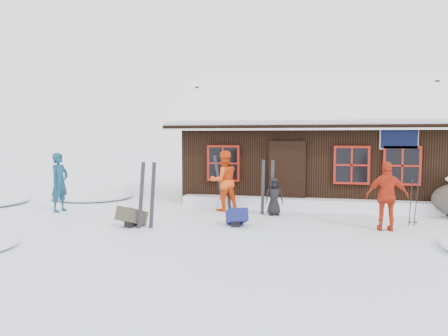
{
  "coord_description": "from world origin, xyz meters",
  "views": [
    {
      "loc": [
        2.03,
        -10.96,
        2.19
      ],
      "look_at": [
        -0.76,
        1.06,
        1.3
      ],
      "focal_mm": 35.0,
      "sensor_mm": 36.0,
      "label": 1
    }
  ],
  "objects_px": {
    "skier_teal": "(60,182)",
    "skier_crouched": "(274,197)",
    "skier_orange_left": "(224,181)",
    "ski_poles": "(413,203)",
    "backpack_blue": "(237,219)",
    "backpack_olive": "(132,219)",
    "ski_pair_left": "(147,196)",
    "skier_orange_right": "(387,196)"
  },
  "relations": [
    {
      "from": "ski_poles",
      "to": "backpack_blue",
      "type": "xyz_separation_m",
      "value": [
        -4.23,
        -1.0,
        -0.4
      ]
    },
    {
      "from": "ski_poles",
      "to": "backpack_olive",
      "type": "relative_size",
      "value": 1.9
    },
    {
      "from": "skier_orange_left",
      "to": "backpack_olive",
      "type": "bearing_deg",
      "value": 24.03
    },
    {
      "from": "skier_orange_left",
      "to": "ski_poles",
      "type": "relative_size",
      "value": 1.49
    },
    {
      "from": "skier_orange_left",
      "to": "skier_orange_right",
      "type": "xyz_separation_m",
      "value": [
        4.32,
        -1.87,
        -0.08
      ]
    },
    {
      "from": "skier_crouched",
      "to": "backpack_blue",
      "type": "bearing_deg",
      "value": -134.02
    },
    {
      "from": "skier_orange_left",
      "to": "backpack_blue",
      "type": "bearing_deg",
      "value": 76.93
    },
    {
      "from": "skier_orange_right",
      "to": "backpack_blue",
      "type": "xyz_separation_m",
      "value": [
        -3.51,
        -0.23,
        -0.65
      ]
    },
    {
      "from": "skier_orange_left",
      "to": "ski_pair_left",
      "type": "relative_size",
      "value": 1.08
    },
    {
      "from": "skier_orange_right",
      "to": "ski_pair_left",
      "type": "relative_size",
      "value": 0.99
    },
    {
      "from": "skier_orange_left",
      "to": "ski_pair_left",
      "type": "distance_m",
      "value": 3.12
    },
    {
      "from": "skier_orange_right",
      "to": "skier_orange_left",
      "type": "bearing_deg",
      "value": -25.84
    },
    {
      "from": "skier_teal",
      "to": "backpack_blue",
      "type": "relative_size",
      "value": 2.93
    },
    {
      "from": "skier_orange_right",
      "to": "ski_pair_left",
      "type": "bearing_deg",
      "value": 7.73
    },
    {
      "from": "ski_poles",
      "to": "backpack_olive",
      "type": "bearing_deg",
      "value": -166.31
    },
    {
      "from": "skier_orange_right",
      "to": "backpack_blue",
      "type": "relative_size",
      "value": 2.76
    },
    {
      "from": "backpack_blue",
      "to": "skier_teal",
      "type": "bearing_deg",
      "value": 146.64
    },
    {
      "from": "ski_poles",
      "to": "backpack_olive",
      "type": "xyz_separation_m",
      "value": [
        -6.73,
        -1.64,
        -0.39
      ]
    },
    {
      "from": "backpack_blue",
      "to": "skier_orange_left",
      "type": "bearing_deg",
      "value": 86.55
    },
    {
      "from": "skier_orange_right",
      "to": "backpack_blue",
      "type": "height_order",
      "value": "skier_orange_right"
    },
    {
      "from": "skier_teal",
      "to": "ski_pair_left",
      "type": "relative_size",
      "value": 1.05
    },
    {
      "from": "ski_pair_left",
      "to": "backpack_blue",
      "type": "distance_m",
      "value": 2.26
    },
    {
      "from": "skier_teal",
      "to": "skier_orange_left",
      "type": "xyz_separation_m",
      "value": [
        4.63,
        1.26,
        0.03
      ]
    },
    {
      "from": "skier_teal",
      "to": "ski_poles",
      "type": "bearing_deg",
      "value": -81.82
    },
    {
      "from": "ski_pair_left",
      "to": "ski_poles",
      "type": "distance_m",
      "value": 6.51
    },
    {
      "from": "skier_orange_left",
      "to": "backpack_olive",
      "type": "relative_size",
      "value": 2.84
    },
    {
      "from": "skier_orange_left",
      "to": "ski_poles",
      "type": "height_order",
      "value": "skier_orange_left"
    },
    {
      "from": "ski_pair_left",
      "to": "skier_crouched",
      "type": "bearing_deg",
      "value": 29.39
    },
    {
      "from": "skier_teal",
      "to": "skier_orange_left",
      "type": "relative_size",
      "value": 0.97
    },
    {
      "from": "skier_teal",
      "to": "ski_poles",
      "type": "distance_m",
      "value": 9.67
    },
    {
      "from": "ski_poles",
      "to": "backpack_blue",
      "type": "distance_m",
      "value": 4.36
    },
    {
      "from": "skier_orange_left",
      "to": "skier_crouched",
      "type": "xyz_separation_m",
      "value": [
        1.54,
        -0.46,
        -0.37
      ]
    },
    {
      "from": "skier_crouched",
      "to": "backpack_blue",
      "type": "distance_m",
      "value": 1.83
    },
    {
      "from": "ski_pair_left",
      "to": "backpack_olive",
      "type": "bearing_deg",
      "value": 151.93
    },
    {
      "from": "skier_orange_right",
      "to": "ski_pair_left",
      "type": "xyz_separation_m",
      "value": [
        -5.54,
        -1.0,
        -0.04
      ]
    },
    {
      "from": "skier_crouched",
      "to": "backpack_olive",
      "type": "bearing_deg",
      "value": -164.93
    },
    {
      "from": "skier_orange_left",
      "to": "backpack_olive",
      "type": "distance_m",
      "value": 3.29
    },
    {
      "from": "skier_crouched",
      "to": "ski_poles",
      "type": "relative_size",
      "value": 0.88
    },
    {
      "from": "ski_poles",
      "to": "ski_pair_left",
      "type": "bearing_deg",
      "value": -164.17
    },
    {
      "from": "skier_teal",
      "to": "skier_crouched",
      "type": "relative_size",
      "value": 1.65
    },
    {
      "from": "ski_poles",
      "to": "backpack_blue",
      "type": "relative_size",
      "value": 2.03
    },
    {
      "from": "skier_orange_left",
      "to": "skier_teal",
      "type": "bearing_deg",
      "value": -18.99
    }
  ]
}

